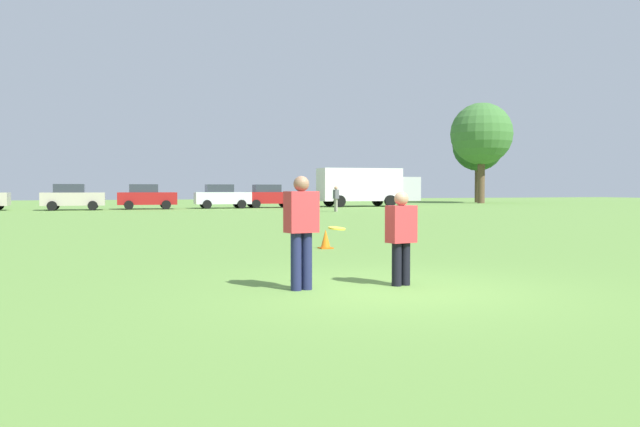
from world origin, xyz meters
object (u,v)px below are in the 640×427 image
at_px(player_defender, 401,233).
at_px(bystander_far_jogger, 336,197).
at_px(parked_car_far_right, 269,196).
at_px(box_truck, 366,186).
at_px(parked_car_mid_right, 146,197).
at_px(traffic_cone, 326,239).
at_px(frisbee, 337,228).
at_px(parked_car_center, 72,197).
at_px(player_thrower, 301,226).
at_px(parked_car_near_right, 222,196).

distance_m(player_defender, bystander_far_jogger, 32.29).
bearing_deg(parked_car_far_right, box_truck, 1.62).
relative_size(parked_car_mid_right, box_truck, 0.50).
height_order(traffic_cone, parked_car_far_right, parked_car_far_right).
height_order(frisbee, parked_car_center, parked_car_center).
height_order(player_defender, parked_car_mid_right, parked_car_mid_right).
height_order(parked_car_center, parked_car_mid_right, same).
relative_size(parked_car_mid_right, bystander_far_jogger, 2.58).
height_order(player_thrower, traffic_cone, player_thrower).
height_order(parked_car_far_right, box_truck, box_truck).
bearing_deg(parked_car_center, bystander_far_jogger, -28.90).
height_order(player_defender, parked_car_center, parked_car_center).
bearing_deg(parked_car_near_right, parked_car_center, -176.08).
xyz_separation_m(parked_car_mid_right, box_truck, (17.96, 0.75, 0.83)).
xyz_separation_m(parked_car_center, parked_car_mid_right, (5.04, 0.54, 0.00)).
bearing_deg(parked_car_center, player_thrower, -84.55).
bearing_deg(traffic_cone, bystander_far_jogger, 67.95).
distance_m(parked_car_far_right, bystander_far_jogger, 10.15).
distance_m(player_thrower, parked_car_center, 39.43).
bearing_deg(traffic_cone, parked_car_mid_right, 92.35).
height_order(player_thrower, player_defender, player_thrower).
distance_m(player_defender, parked_car_near_right, 40.44).
relative_size(frisbee, parked_car_far_right, 0.06).
bearing_deg(parked_car_mid_right, parked_car_near_right, 1.97).
height_order(traffic_cone, parked_car_center, parked_car_center).
bearing_deg(parked_car_near_right, player_thrower, -99.81).
bearing_deg(player_thrower, box_truck, 64.60).
bearing_deg(player_thrower, frisbee, 19.38).
bearing_deg(parked_car_center, box_truck, 3.21).
distance_m(frisbee, parked_car_far_right, 41.32).
xyz_separation_m(player_thrower, traffic_cone, (2.67, 6.10, -0.73)).
height_order(parked_car_mid_right, box_truck, box_truck).
distance_m(parked_car_far_right, box_truck, 8.55).
distance_m(parked_car_near_right, bystander_far_jogger, 11.17).
bearing_deg(frisbee, player_defender, -20.04).
distance_m(parked_car_center, parked_car_mid_right, 5.07).
bearing_deg(parked_car_far_right, player_thrower, -104.93).
xyz_separation_m(player_defender, parked_car_mid_right, (-0.30, 39.90, 0.11)).
relative_size(traffic_cone, box_truck, 0.06).
distance_m(box_truck, bystander_far_jogger, 12.31).
height_order(traffic_cone, parked_car_near_right, parked_car_near_right).
bearing_deg(parked_car_center, parked_car_mid_right, 6.09).
height_order(parked_car_center, parked_car_near_right, same).
bearing_deg(player_thrower, bystander_far_jogger, 67.62).
bearing_deg(traffic_cone, frisbee, -108.96).
relative_size(player_defender, parked_car_near_right, 0.34).
distance_m(parked_car_mid_right, parked_car_far_right, 9.47).
distance_m(frisbee, box_truck, 44.40).
distance_m(player_thrower, parked_car_mid_right, 39.81).
relative_size(player_defender, parked_car_center, 0.34).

